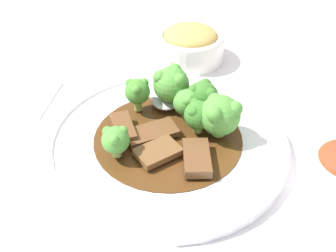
% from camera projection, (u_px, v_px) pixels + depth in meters
% --- Properties ---
extents(ground_plane, '(4.00, 4.00, 0.00)m').
position_uv_depth(ground_plane, '(168.00, 146.00, 0.53)').
color(ground_plane, silver).
extents(main_plate, '(0.32, 0.32, 0.02)m').
position_uv_depth(main_plate, '(168.00, 140.00, 0.52)').
color(main_plate, white).
rests_on(main_plate, ground_plane).
extents(beef_strip_0, '(0.06, 0.06, 0.01)m').
position_uv_depth(beef_strip_0, '(158.00, 152.00, 0.49)').
color(beef_strip_0, brown).
rests_on(beef_strip_0, main_plate).
extents(beef_strip_1, '(0.06, 0.04, 0.01)m').
position_uv_depth(beef_strip_1, '(123.00, 128.00, 0.52)').
color(beef_strip_1, brown).
rests_on(beef_strip_1, main_plate).
extents(beef_strip_2, '(0.06, 0.08, 0.01)m').
position_uv_depth(beef_strip_2, '(151.00, 130.00, 0.52)').
color(beef_strip_2, brown).
rests_on(beef_strip_2, main_plate).
extents(beef_strip_3, '(0.06, 0.03, 0.01)m').
position_uv_depth(beef_strip_3, '(197.00, 158.00, 0.48)').
color(beef_strip_3, brown).
rests_on(beef_strip_3, main_plate).
extents(broccoli_floret_0, '(0.03, 0.03, 0.04)m').
position_uv_depth(broccoli_floret_0, '(116.00, 140.00, 0.47)').
color(broccoli_floret_0, '#8EB756').
rests_on(broccoli_floret_0, main_plate).
extents(broccoli_floret_1, '(0.05, 0.05, 0.05)m').
position_uv_depth(broccoli_floret_1, '(202.00, 97.00, 0.54)').
color(broccoli_floret_1, '#7FA84C').
rests_on(broccoli_floret_1, main_plate).
extents(broccoli_floret_2, '(0.04, 0.04, 0.05)m').
position_uv_depth(broccoli_floret_2, '(199.00, 115.00, 0.51)').
color(broccoli_floret_2, '#7FA84C').
rests_on(broccoli_floret_2, main_plate).
extents(broccoli_floret_3, '(0.04, 0.04, 0.05)m').
position_uv_depth(broccoli_floret_3, '(137.00, 91.00, 0.54)').
color(broccoli_floret_3, '#8EB756').
rests_on(broccoli_floret_3, main_plate).
extents(broccoli_floret_4, '(0.05, 0.05, 0.06)m').
position_uv_depth(broccoli_floret_4, '(171.00, 84.00, 0.55)').
color(broccoli_floret_4, '#8EB756').
rests_on(broccoli_floret_4, main_plate).
extents(broccoli_floret_5, '(0.05, 0.05, 0.06)m').
position_uv_depth(broccoli_floret_5, '(221.00, 116.00, 0.50)').
color(broccoli_floret_5, '#7FA84C').
rests_on(broccoli_floret_5, main_plate).
extents(broccoli_floret_6, '(0.04, 0.04, 0.04)m').
position_uv_depth(broccoli_floret_6, '(187.00, 101.00, 0.53)').
color(broccoli_floret_6, '#8EB756').
rests_on(broccoli_floret_6, main_plate).
extents(serving_spoon, '(0.21, 0.05, 0.01)m').
position_uv_depth(serving_spoon, '(169.00, 92.00, 0.59)').
color(serving_spoon, silver).
rests_on(serving_spoon, main_plate).
extents(side_bowl_appetizer, '(0.12, 0.12, 0.06)m').
position_uv_depth(side_bowl_appetizer, '(190.00, 44.00, 0.69)').
color(side_bowl_appetizer, white).
rests_on(side_bowl_appetizer, ground_plane).
extents(paper_napkin, '(0.12, 0.10, 0.01)m').
position_uv_depth(paper_napkin, '(25.00, 99.00, 0.61)').
color(paper_napkin, silver).
rests_on(paper_napkin, ground_plane).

